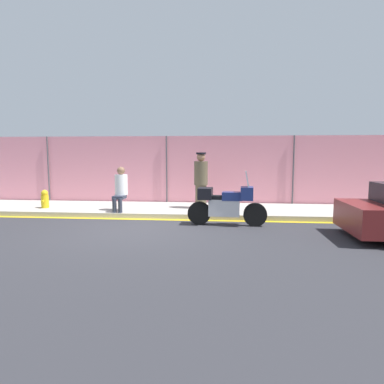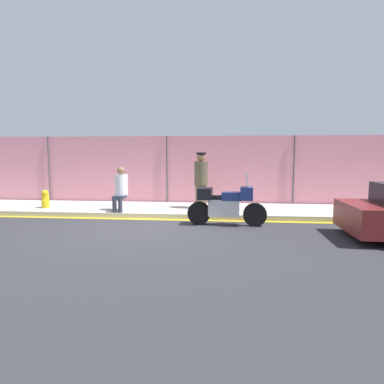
# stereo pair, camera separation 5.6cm
# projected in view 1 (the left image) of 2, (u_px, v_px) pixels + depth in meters

# --- Properties ---
(ground_plane) EXTENTS (120.00, 120.00, 0.00)m
(ground_plane) POSITION_uv_depth(u_px,v_px,m) (141.00, 229.00, 8.59)
(ground_plane) COLOR #2D2D33
(sidewalk) EXTENTS (33.08, 2.50, 0.15)m
(sidewalk) POSITION_uv_depth(u_px,v_px,m) (161.00, 209.00, 11.20)
(sidewalk) COLOR #ADA89E
(sidewalk) RESTS_ON ground_plane
(curb_paint_stripe) EXTENTS (33.08, 0.18, 0.01)m
(curb_paint_stripe) POSITION_uv_depth(u_px,v_px,m) (152.00, 219.00, 9.88)
(curb_paint_stripe) COLOR gold
(curb_paint_stripe) RESTS_ON ground_plane
(storefront_fence) EXTENTS (31.43, 0.17, 2.52)m
(storefront_fence) POSITION_uv_depth(u_px,v_px,m) (167.00, 171.00, 12.39)
(storefront_fence) COLOR pink
(storefront_fence) RESTS_ON ground_plane
(motorcycle) EXTENTS (2.10, 0.58, 1.45)m
(motorcycle) POSITION_uv_depth(u_px,v_px,m) (226.00, 203.00, 9.03)
(motorcycle) COLOR black
(motorcycle) RESTS_ON ground_plane
(officer_standing) EXTENTS (0.44, 0.44, 1.79)m
(officer_standing) POSITION_uv_depth(u_px,v_px,m) (201.00, 180.00, 10.91)
(officer_standing) COLOR brown
(officer_standing) RESTS_ON sidewalk
(person_seated_on_curb) EXTENTS (0.39, 0.69, 1.35)m
(person_seated_on_curb) POSITION_uv_depth(u_px,v_px,m) (121.00, 187.00, 10.45)
(person_seated_on_curb) COLOR #2D3342
(person_seated_on_curb) RESTS_ON sidewalk
(fire_hydrant) EXTENTS (0.24, 0.30, 0.59)m
(fire_hydrant) POSITION_uv_depth(u_px,v_px,m) (45.00, 199.00, 11.05)
(fire_hydrant) COLOR gold
(fire_hydrant) RESTS_ON sidewalk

